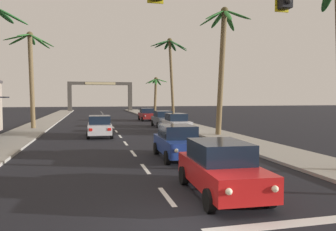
% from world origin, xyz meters
% --- Properties ---
extents(ground_plane, '(220.00, 220.00, 0.00)m').
position_xyz_m(ground_plane, '(0.00, 0.00, 0.00)').
color(ground_plane, black).
extents(sidewalk_right, '(3.20, 110.00, 0.14)m').
position_xyz_m(sidewalk_right, '(7.80, 20.00, 0.07)').
color(sidewalk_right, '#9E998E').
rests_on(sidewalk_right, ground).
extents(sidewalk_left, '(3.20, 110.00, 0.14)m').
position_xyz_m(sidewalk_left, '(-7.80, 20.00, 0.07)').
color(sidewalk_left, '#9E998E').
rests_on(sidewalk_left, ground).
extents(lane_markings, '(4.28, 86.94, 0.01)m').
position_xyz_m(lane_markings, '(0.44, 19.46, 0.00)').
color(lane_markings, silver).
rests_on(lane_markings, ground).
extents(traffic_signal_mast, '(11.16, 0.41, 7.32)m').
position_xyz_m(traffic_signal_mast, '(3.18, 0.70, 5.27)').
color(traffic_signal_mast, '#2D2D33').
rests_on(traffic_signal_mast, ground).
extents(sedan_lead_at_stop_bar, '(2.08, 4.50, 1.68)m').
position_xyz_m(sedan_lead_at_stop_bar, '(1.71, 2.04, 0.85)').
color(sedan_lead_at_stop_bar, red).
rests_on(sedan_lead_at_stop_bar, ground).
extents(sedan_third_in_queue, '(2.01, 4.48, 1.68)m').
position_xyz_m(sedan_third_in_queue, '(2.01, 8.33, 0.85)').
color(sedan_third_in_queue, navy).
rests_on(sedan_third_in_queue, ground).
extents(sedan_oncoming_far, '(1.99, 4.47, 1.68)m').
position_xyz_m(sedan_oncoming_far, '(-1.59, 18.51, 0.85)').
color(sedan_oncoming_far, silver).
rests_on(sedan_oncoming_far, ground).
extents(sedan_parked_nearest_kerb, '(1.96, 4.46, 1.68)m').
position_xyz_m(sedan_parked_nearest_kerb, '(5.14, 35.72, 0.85)').
color(sedan_parked_nearest_kerb, maroon).
rests_on(sedan_parked_nearest_kerb, ground).
extents(sedan_parked_mid_kerb, '(1.96, 4.46, 1.68)m').
position_xyz_m(sedan_parked_mid_kerb, '(5.18, 20.46, 0.85)').
color(sedan_parked_mid_kerb, silver).
rests_on(sedan_parked_mid_kerb, ground).
extents(sedan_parked_far_kerb, '(1.99, 4.47, 1.68)m').
position_xyz_m(sedan_parked_far_kerb, '(5.21, 26.07, 0.85)').
color(sedan_parked_far_kerb, '#4C515B').
rests_on(sedan_parked_far_kerb, ground).
extents(palm_left_third, '(4.55, 4.76, 9.42)m').
position_xyz_m(palm_left_third, '(-7.80, 26.15, 6.32)').
color(palm_left_third, brown).
rests_on(palm_left_third, ground).
extents(palm_right_second, '(4.31, 4.16, 10.25)m').
position_xyz_m(palm_right_second, '(8.00, 16.76, 6.69)').
color(palm_right_second, brown).
rests_on(palm_right_second, ground).
extents(palm_right_third, '(4.42, 4.58, 10.10)m').
position_xyz_m(palm_right_third, '(6.99, 29.95, 7.42)').
color(palm_right_third, brown).
rests_on(palm_right_third, ground).
extents(palm_right_farthest, '(3.53, 3.42, 6.38)m').
position_xyz_m(palm_right_farthest, '(7.84, 43.05, 4.41)').
color(palm_right_farthest, brown).
rests_on(palm_right_farthest, ground).
extents(town_gateway_arch, '(14.59, 0.90, 6.78)m').
position_xyz_m(town_gateway_arch, '(0.00, 69.12, 4.38)').
color(town_gateway_arch, '#423D38').
rests_on(town_gateway_arch, ground).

